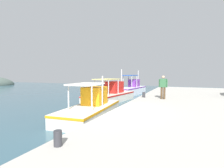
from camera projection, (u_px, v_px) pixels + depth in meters
name	position (u px, v px, depth m)	size (l,w,h in m)	color
quay_pier	(221.00, 128.00, 7.45)	(36.00, 10.00, 0.80)	#BCB7AD
fishing_boat_second	(91.00, 108.00, 10.88)	(5.86, 2.55, 2.56)	silver
fishing_boat_third	(111.00, 95.00, 17.04)	(6.63, 3.07, 3.17)	silver
fishing_boat_fourth	(132.00, 89.00, 22.66)	(5.87, 2.52, 3.13)	white
fisherman_standing	(163.00, 86.00, 13.19)	(0.24, 0.64, 1.78)	#4C3823
mooring_bollard_second	(58.00, 138.00, 4.67)	(0.22, 0.22, 0.43)	#333338
mooring_bollard_third	(144.00, 95.00, 14.14)	(0.24, 0.24, 0.43)	#333338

